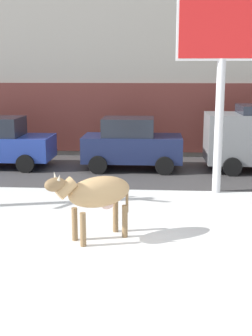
{
  "coord_description": "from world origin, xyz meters",
  "views": [
    {
      "loc": [
        0.41,
        -7.86,
        3.43
      ],
      "look_at": [
        -0.4,
        3.0,
        1.1
      ],
      "focal_mm": 47.99,
      "sensor_mm": 36.0,
      "label": 1
    }
  ],
  "objects_px": {
    "cow_tan": "(97,193)",
    "billboard": "(223,39)",
    "pedestrian_near_billboard": "(71,133)",
    "pedestrian_by_cars": "(118,134)",
    "car_navy_hatchback": "(131,144)"
  },
  "relations": [
    {
      "from": "cow_tan",
      "to": "billboard",
      "type": "bearing_deg",
      "value": 53.58
    },
    {
      "from": "pedestrian_by_cars",
      "to": "cow_tan",
      "type": "bearing_deg",
      "value": -87.27
    },
    {
      "from": "cow_tan",
      "to": "car_navy_hatchback",
      "type": "relative_size",
      "value": 0.51
    },
    {
      "from": "billboard",
      "to": "pedestrian_near_billboard",
      "type": "height_order",
      "value": "billboard"
    },
    {
      "from": "cow_tan",
      "to": "pedestrian_near_billboard",
      "type": "distance_m",
      "value": 10.35
    },
    {
      "from": "cow_tan",
      "to": "pedestrian_near_billboard",
      "type": "height_order",
      "value": "pedestrian_near_billboard"
    },
    {
      "from": "car_navy_hatchback",
      "to": "pedestrian_near_billboard",
      "type": "bearing_deg",
      "value": 132.27
    },
    {
      "from": "billboard",
      "to": "pedestrian_near_billboard",
      "type": "distance_m",
      "value": 8.83
    },
    {
      "from": "cow_tan",
      "to": "pedestrian_by_cars",
      "type": "distance_m",
      "value": 10.06
    },
    {
      "from": "pedestrian_near_billboard",
      "to": "pedestrian_by_cars",
      "type": "bearing_deg",
      "value": 0.0
    },
    {
      "from": "car_navy_hatchback",
      "to": "pedestrian_by_cars",
      "type": "xyz_separation_m",
      "value": [
        -0.76,
        3.06,
        -0.05
      ]
    },
    {
      "from": "billboard",
      "to": "car_navy_hatchback",
      "type": "height_order",
      "value": "billboard"
    },
    {
      "from": "pedestrian_near_billboard",
      "to": "billboard",
      "type": "bearing_deg",
      "value": -48.0
    },
    {
      "from": "billboard",
      "to": "cow_tan",
      "type": "bearing_deg",
      "value": -126.42
    },
    {
      "from": "pedestrian_near_billboard",
      "to": "pedestrian_by_cars",
      "type": "relative_size",
      "value": 1.0
    }
  ]
}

